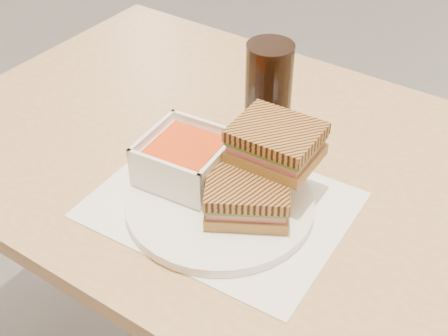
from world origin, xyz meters
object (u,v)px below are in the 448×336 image
at_px(plate, 220,204).
at_px(cola_glass, 268,91).
at_px(panini_lower, 247,196).
at_px(main_table, 278,224).
at_px(soup_bowl, 186,160).

xyz_separation_m(plate, cola_glass, (-0.02, 0.21, 0.07)).
bearing_deg(panini_lower, cola_glass, 106.59).
distance_m(main_table, panini_lower, 0.20).
xyz_separation_m(panini_lower, cola_glass, (-0.06, 0.21, 0.04)).
distance_m(main_table, cola_glass, 0.22).
bearing_deg(cola_glass, main_table, -52.68).
xyz_separation_m(plate, soup_bowl, (-0.07, 0.03, 0.04)).
distance_m(plate, cola_glass, 0.22).
relative_size(main_table, panini_lower, 9.02).
xyz_separation_m(plate, panini_lower, (0.04, -0.00, 0.03)).
bearing_deg(cola_glass, panini_lower, -73.41).
relative_size(plate, cola_glass, 1.66).
distance_m(soup_bowl, cola_glass, 0.19).
relative_size(panini_lower, cola_glass, 0.87).
height_order(main_table, soup_bowl, soup_bowl).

